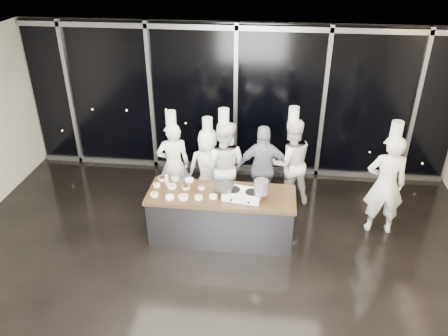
% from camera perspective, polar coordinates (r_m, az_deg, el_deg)
% --- Properties ---
extents(ground, '(9.00, 9.00, 0.00)m').
position_cam_1_polar(ground, '(7.08, -1.24, -13.42)').
color(ground, black).
rests_on(ground, ground).
extents(room_shell, '(9.02, 7.02, 3.21)m').
position_cam_1_polar(room_shell, '(5.80, 0.25, 3.13)').
color(room_shell, beige).
rests_on(room_shell, ground).
extents(window_wall, '(8.90, 0.11, 3.20)m').
position_cam_1_polar(window_wall, '(9.22, 1.55, 8.68)').
color(window_wall, black).
rests_on(window_wall, ground).
extents(demo_counter, '(2.46, 0.86, 0.90)m').
position_cam_1_polar(demo_counter, '(7.50, -0.35, -6.26)').
color(demo_counter, '#3D3D42').
rests_on(demo_counter, ground).
extents(stove, '(0.66, 0.47, 0.14)m').
position_cam_1_polar(stove, '(7.12, 2.45, -3.45)').
color(stove, white).
rests_on(stove, demo_counter).
extents(frying_pan, '(0.60, 0.38, 0.06)m').
position_cam_1_polar(frying_pan, '(7.12, -0.06, -2.42)').
color(frying_pan, slate).
rests_on(frying_pan, stove).
extents(stock_pot, '(0.26, 0.26, 0.23)m').
position_cam_1_polar(stock_pot, '(6.97, 4.90, -2.47)').
color(stock_pot, '#A6A6A8').
rests_on(stock_pot, stove).
extents(prep_bowls, '(1.14, 0.74, 0.05)m').
position_cam_1_polar(prep_bowls, '(7.38, -5.58, -2.68)').
color(prep_bowls, white).
rests_on(prep_bowls, demo_counter).
extents(squeeze_bottle, '(0.06, 0.06, 0.22)m').
position_cam_1_polar(squeeze_bottle, '(7.52, -7.50, -1.45)').
color(squeeze_bottle, silver).
rests_on(squeeze_bottle, demo_counter).
extents(chef_far_left, '(0.71, 0.58, 1.92)m').
position_cam_1_polar(chef_far_left, '(8.29, -6.60, 0.55)').
color(chef_far_left, white).
rests_on(chef_far_left, ground).
extents(chef_left, '(0.85, 0.66, 1.78)m').
position_cam_1_polar(chef_left, '(8.31, -2.06, 0.21)').
color(chef_left, white).
rests_on(chef_left, ground).
extents(chef_center, '(0.96, 0.81, 2.02)m').
position_cam_1_polar(chef_center, '(8.10, -0.03, 0.34)').
color(chef_center, white).
rests_on(chef_center, ground).
extents(guest, '(1.03, 0.50, 1.70)m').
position_cam_1_polar(guest, '(8.13, 5.13, -0.08)').
color(guest, '#16183E').
rests_on(guest, ground).
extents(chef_right, '(1.02, 0.90, 1.98)m').
position_cam_1_polar(chef_right, '(8.36, 8.61, 0.81)').
color(chef_right, white).
rests_on(chef_right, ground).
extents(chef_side, '(0.69, 0.45, 2.09)m').
position_cam_1_polar(chef_side, '(7.92, 20.35, -1.97)').
color(chef_side, white).
rests_on(chef_side, ground).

